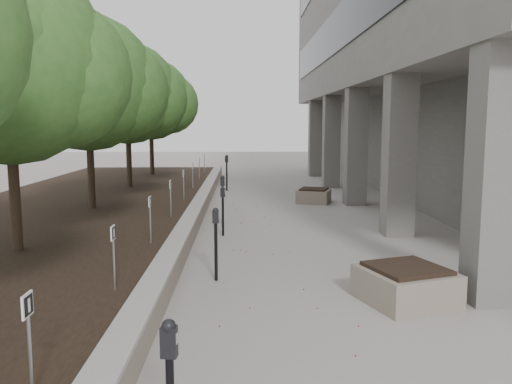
{
  "coord_description": "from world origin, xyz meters",
  "views": [
    {
      "loc": [
        -0.48,
        -6.89,
        2.81
      ],
      "look_at": [
        -0.17,
        5.49,
        1.18
      ],
      "focal_mm": 36.67,
      "sensor_mm": 36.0,
      "label": 1
    }
  ],
  "objects": [
    {
      "name": "planter_front",
      "position": [
        2.08,
        1.0,
        0.29
      ],
      "size": [
        1.61,
        1.61,
        0.59
      ],
      "primitive_type": null,
      "rotation": [
        0.0,
        0.0,
        0.33
      ],
      "color": "gray",
      "rests_on": "ground"
    },
    {
      "name": "parking_sign_2",
      "position": [
        -2.35,
        0.5,
        0.88
      ],
      "size": [
        0.04,
        0.22,
        0.96
      ],
      "primitive_type": null,
      "color": "black",
      "rests_on": "planting_bed"
    },
    {
      "name": "parking_meter_3",
      "position": [
        -0.99,
        6.01,
        0.62
      ],
      "size": [
        0.14,
        0.11,
        1.25
      ],
      "primitive_type": null,
      "rotation": [
        0.0,
        0.0,
        -0.19
      ],
      "color": "black",
      "rests_on": "ground"
    },
    {
      "name": "crabapple_tree_5",
      "position": [
        -4.8,
        18.0,
        3.12
      ],
      "size": [
        4.6,
        4.0,
        5.44
      ],
      "primitive_type": null,
      "color": "#316125",
      "rests_on": "planting_bed"
    },
    {
      "name": "parking_sign_3",
      "position": [
        -2.35,
        3.5,
        0.88
      ],
      "size": [
        0.04,
        0.22,
        0.96
      ],
      "primitive_type": null,
      "color": "black",
      "rests_on": "planting_bed"
    },
    {
      "name": "planter_back",
      "position": [
        2.04,
        11.48,
        0.26
      ],
      "size": [
        1.39,
        1.39,
        0.51
      ],
      "primitive_type": null,
      "rotation": [
        0.0,
        0.0,
        -0.31
      ],
      "color": "gray",
      "rests_on": "ground"
    },
    {
      "name": "parking_sign_1",
      "position": [
        -2.35,
        -2.5,
        0.88
      ],
      "size": [
        0.04,
        0.22,
        0.96
      ],
      "primitive_type": null,
      "color": "black",
      "rests_on": "planting_bed"
    },
    {
      "name": "crabapple_tree_3",
      "position": [
        -4.8,
        8.0,
        3.12
      ],
      "size": [
        4.6,
        4.0,
        5.44
      ],
      "primitive_type": null,
      "color": "#316125",
      "rests_on": "planting_bed"
    },
    {
      "name": "parking_sign_7",
      "position": [
        -2.35,
        15.5,
        0.88
      ],
      "size": [
        0.04,
        0.22,
        0.96
      ],
      "primitive_type": null,
      "color": "black",
      "rests_on": "planting_bed"
    },
    {
      "name": "parking_meter_4",
      "position": [
        -1.05,
        7.56,
        0.69
      ],
      "size": [
        0.14,
        0.11,
        1.37
      ],
      "primitive_type": null,
      "rotation": [
        0.0,
        0.0,
        -0.1
      ],
      "color": "black",
      "rests_on": "ground"
    },
    {
      "name": "parking_sign_4",
      "position": [
        -2.35,
        6.5,
        0.88
      ],
      "size": [
        0.04,
        0.22,
        0.96
      ],
      "primitive_type": null,
      "color": "black",
      "rests_on": "planting_bed"
    },
    {
      "name": "parking_meter_5",
      "position": [
        -1.16,
        14.91,
        0.75
      ],
      "size": [
        0.17,
        0.14,
        1.51
      ],
      "primitive_type": null,
      "rotation": [
        0.0,
        0.0,
        -0.24
      ],
      "color": "black",
      "rests_on": "ground"
    },
    {
      "name": "retaining_wall",
      "position": [
        -1.82,
        9.0,
        0.25
      ],
      "size": [
        0.39,
        26.0,
        0.5
      ],
      "primitive_type": null,
      "color": "gray",
      "rests_on": "ground"
    },
    {
      "name": "planting_bed",
      "position": [
        -5.5,
        9.0,
        0.2
      ],
      "size": [
        7.0,
        26.0,
        0.4
      ],
      "primitive_type": "cube",
      "color": "black",
      "rests_on": "ground"
    },
    {
      "name": "parking_meter_2",
      "position": [
        -0.97,
        2.24,
        0.67
      ],
      "size": [
        0.14,
        0.1,
        1.33
      ],
      "primitive_type": null,
      "rotation": [
        0.0,
        0.0,
        -0.04
      ],
      "color": "black",
      "rests_on": "ground"
    },
    {
      "name": "crabapple_tree_4",
      "position": [
        -4.8,
        13.0,
        3.12
      ],
      "size": [
        4.6,
        4.0,
        5.44
      ],
      "primitive_type": null,
      "color": "#316125",
      "rests_on": "planting_bed"
    },
    {
      "name": "crabapple_tree_2",
      "position": [
        -4.8,
        3.0,
        3.12
      ],
      "size": [
        4.6,
        4.0,
        5.44
      ],
      "primitive_type": null,
      "color": "#316125",
      "rests_on": "planting_bed"
    },
    {
      "name": "parking_sign_5",
      "position": [
        -2.35,
        9.5,
        0.88
      ],
      "size": [
        0.04,
        0.22,
        0.96
      ],
      "primitive_type": null,
      "color": "black",
      "rests_on": "planting_bed"
    },
    {
      "name": "parking_sign_6",
      "position": [
        -2.35,
        12.5,
        0.88
      ],
      "size": [
        0.04,
        0.22,
        0.96
      ],
      "primitive_type": null,
      "color": "black",
      "rests_on": "planting_bed"
    },
    {
      "name": "berry_scatter",
      "position": [
        -0.1,
        5.0,
        0.01
      ],
      "size": [
        3.3,
        14.1,
        0.02
      ],
      "primitive_type": null,
      "color": "maroon",
      "rests_on": "ground"
    },
    {
      "name": "parking_sign_8",
      "position": [
        -2.35,
        18.5,
        0.88
      ],
      "size": [
        0.04,
        0.22,
        0.96
      ],
      "primitive_type": null,
      "color": "black",
      "rests_on": "planting_bed"
    },
    {
      "name": "ground",
      "position": [
        0.0,
        0.0,
        0.0
      ],
      "size": [
        90.0,
        90.0,
        0.0
      ],
      "primitive_type": "plane",
      "color": "gray",
      "rests_on": "ground"
    }
  ]
}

